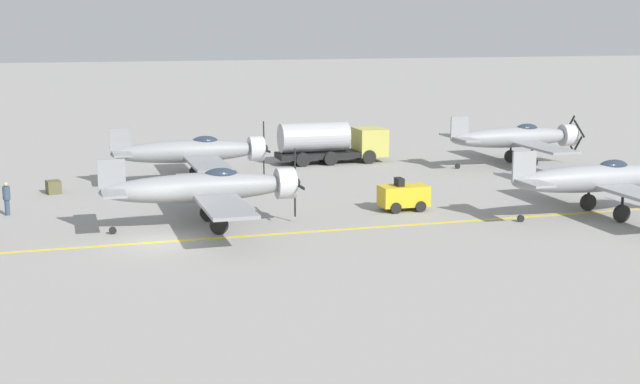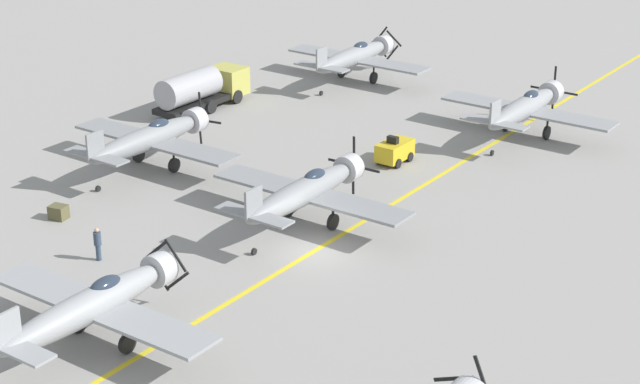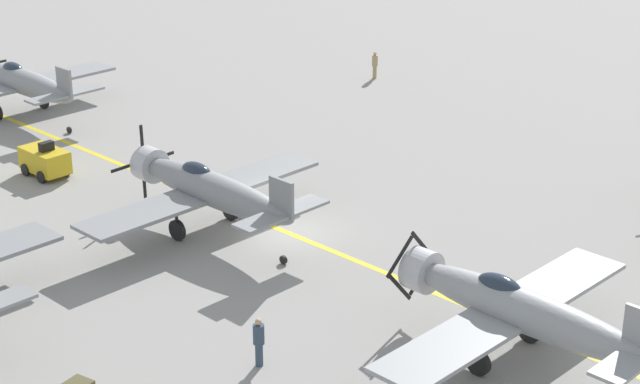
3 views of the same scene
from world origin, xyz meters
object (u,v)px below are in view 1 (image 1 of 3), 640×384
airplane_mid_left (194,152)px  ground_crew_inspecting (7,197)px  airplane_far_left (517,138)px  airplane_mid_center (206,188)px  airplane_far_center (600,179)px  supply_crate_by_tanker (54,187)px  fuel_tanker (332,142)px  tow_tractor (403,196)px

airplane_mid_left → ground_crew_inspecting: (6.77, -10.96, -1.05)m
airplane_far_left → airplane_mid_center: (13.15, -24.37, -0.00)m
airplane_far_center → airplane_mid_center: 20.43m
airplane_far_left → airplane_mid_left: 23.03m
airplane_far_center → airplane_mid_center: bearing=-95.0°
supply_crate_by_tanker → airplane_far_center: bearing=61.6°
airplane_mid_left → supply_crate_by_tanker: (1.15, -8.59, -1.62)m
airplane_mid_center → fuel_tanker: size_ratio=1.50×
fuel_tanker → airplane_mid_left: bearing=-63.3°
airplane_far_center → ground_crew_inspecting: airplane_far_center is taller
airplane_mid_center → ground_crew_inspecting: bearing=-133.5°
airplane_mid_center → ground_crew_inspecting: size_ratio=6.78×
airplane_mid_center → ground_crew_inspecting: (-6.00, -9.61, -1.05)m
ground_crew_inspecting → supply_crate_by_tanker: (-5.62, 2.37, -0.58)m
airplane_far_left → tow_tractor: size_ratio=4.62×
airplane_mid_left → ground_crew_inspecting: size_ratio=6.78×
airplane_far_center → fuel_tanker: size_ratio=1.50×
airplane_mid_center → supply_crate_by_tanker: airplane_mid_center is taller
airplane_mid_center → fuel_tanker: (-18.23, 12.20, -0.50)m
airplane_far_center → supply_crate_by_tanker: bearing=-114.3°
airplane_mid_left → tow_tractor: bearing=42.0°
airplane_mid_left → airplane_far_center: bearing=52.0°
fuel_tanker → airplane_far_center: bearing=20.4°
tow_tractor → ground_crew_inspecting: 21.11m
airplane_far_center → fuel_tanker: (-21.46, -7.97, -0.50)m
airplane_far_left → fuel_tanker: (-5.09, -12.17, -0.50)m
airplane_far_center → supply_crate_by_tanker: 31.23m
ground_crew_inspecting → supply_crate_by_tanker: 6.13m
tow_tractor → supply_crate_by_tanker: bearing=-119.8°
airplane_mid_left → airplane_mid_center: bearing=-3.6°
supply_crate_by_tanker → airplane_mid_left: bearing=97.6°
airplane_far_center → ground_crew_inspecting: size_ratio=6.78×
tow_tractor → ground_crew_inspecting: tow_tractor is taller
fuel_tanker → supply_crate_by_tanker: bearing=-71.2°
supply_crate_by_tanker → fuel_tanker: bearing=108.8°
airplane_mid_left → ground_crew_inspecting: bearing=-55.9°
airplane_mid_left → fuel_tanker: airplane_mid_left is taller
airplane_far_left → supply_crate_by_tanker: bearing=-96.1°
airplane_mid_center → supply_crate_by_tanker: (-11.63, -7.24, -1.62)m
airplane_far_left → ground_crew_inspecting: 34.74m
airplane_far_center → airplane_far_left: (-16.37, 4.19, 0.00)m
airplane_mid_center → supply_crate_by_tanker: 13.79m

